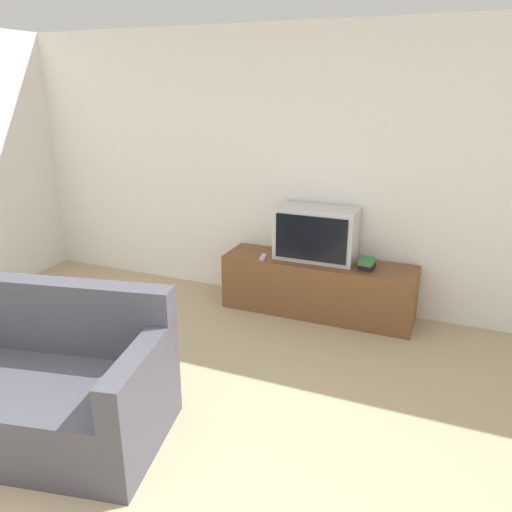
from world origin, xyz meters
TOP-DOWN VIEW (x-y plane):
  - wall_back at (0.00, 3.03)m, footprint 9.00×0.06m
  - tv_stand at (0.28, 2.75)m, footprint 1.79×0.46m
  - television at (0.23, 2.80)m, footprint 0.74×0.36m
  - couch at (-0.99, 0.40)m, footprint 2.00×1.20m
  - book_stack at (0.73, 2.71)m, footprint 0.15×0.23m
  - remote_on_stand at (-0.22, 2.62)m, footprint 0.07×0.15m

SIDE VIEW (x-z plane):
  - tv_stand at x=0.28m, z-range 0.00..0.52m
  - couch at x=-0.99m, z-range -0.15..0.75m
  - remote_on_stand at x=-0.22m, z-range 0.52..0.55m
  - book_stack at x=0.73m, z-range 0.53..0.62m
  - television at x=0.23m, z-range 0.52..1.02m
  - wall_back at x=0.00m, z-range 0.00..2.60m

